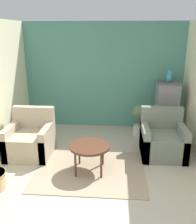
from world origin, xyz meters
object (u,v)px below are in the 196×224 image
object	(u,v)px
coffee_table	(90,148)
parrot	(169,76)
armchair_right	(163,141)
potted_plant	(139,118)
birdcage	(166,109)
armchair_left	(30,140)

from	to	relation	value
coffee_table	parrot	size ratio (longest dim) A/B	2.53
parrot	coffee_table	bearing A→B (deg)	-131.64
armchair_right	parrot	bearing A→B (deg)	77.57
coffee_table	potted_plant	size ratio (longest dim) A/B	0.95
birdcage	armchair_left	bearing A→B (deg)	-156.12
armchair_left	parrot	bearing A→B (deg)	23.92
coffee_table	armchair_left	bearing A→B (deg)	156.44
armchair_left	parrot	distance (m)	3.17
parrot	armchair_right	bearing A→B (deg)	-102.43
armchair_left	birdcage	xyz separation A→B (m)	(2.73, 1.21, 0.32)
coffee_table	potted_plant	xyz separation A→B (m)	(0.93, 1.62, -0.01)
coffee_table	birdcage	distance (m)	2.32
coffee_table	armchair_left	distance (m)	1.31
coffee_table	birdcage	size ratio (longest dim) A/B	0.55
armchair_right	parrot	world-z (taller)	parrot
birdcage	potted_plant	world-z (taller)	birdcage
birdcage	parrot	xyz separation A→B (m)	(-0.00, 0.00, 0.73)
armchair_left	parrot	xyz separation A→B (m)	(2.73, 1.21, 1.05)
parrot	armchair_left	bearing A→B (deg)	-156.08
potted_plant	parrot	bearing A→B (deg)	10.49
potted_plant	armchair_left	bearing A→B (deg)	-152.64
coffee_table	birdcage	world-z (taller)	birdcage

